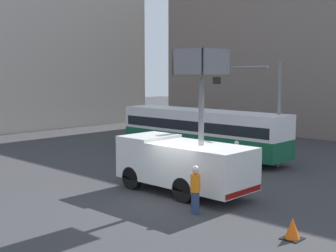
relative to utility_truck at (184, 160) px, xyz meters
name	(u,v)px	position (x,y,z in m)	size (l,w,h in m)	color
ground_plane	(173,201)	(-1.25, -0.54, -1.49)	(120.00, 120.00, 0.00)	#38383A
building_backdrop_side	(319,46)	(24.95, 5.97, 6.25)	(10.00, 28.00, 15.48)	gray
utility_truck	(184,160)	(0.00, 0.00, 0.00)	(2.53, 6.40, 6.36)	silver
city_bus	(202,129)	(7.53, 5.19, 0.28)	(2.43, 11.84, 3.00)	#145638
traffic_light_pole	(257,96)	(6.79, 0.65, 2.59)	(3.76, 3.51, 5.96)	slate
road_worker_near_truck	(195,190)	(-1.97, -2.36, -0.55)	(0.38, 0.38, 1.88)	navy
road_worker_directing	(236,158)	(4.64, 0.44, -0.58)	(0.38, 0.38, 1.83)	navy
traffic_cone_near_truck	(292,229)	(-1.88, -6.43, -1.15)	(0.63, 0.63, 0.72)	black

